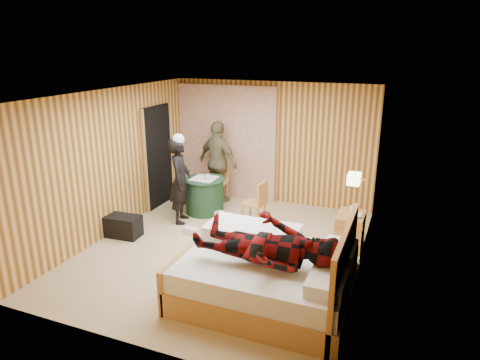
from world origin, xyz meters
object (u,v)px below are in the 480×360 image
at_px(duffel_bag, 122,226).
at_px(man_on_bed, 266,234).
at_px(man_at_table, 218,162).
at_px(chair_far, 218,177).
at_px(bed, 269,275).
at_px(chair_near, 258,200).
at_px(round_table, 205,195).
at_px(wall_lamp, 354,179).
at_px(woman_standing, 180,181).
at_px(nightstand, 350,230).

bearing_deg(duffel_bag, man_on_bed, -24.21).
bearing_deg(man_at_table, man_on_bed, 142.50).
distance_m(man_at_table, man_on_bed, 3.96).
distance_m(chair_far, man_on_bed, 3.96).
relative_size(bed, chair_near, 2.59).
distance_m(duffel_bag, man_at_table, 2.46).
relative_size(round_table, man_on_bed, 0.45).
height_order(wall_lamp, man_at_table, man_at_table).
distance_m(wall_lamp, chair_far, 3.40).
distance_m(round_table, chair_far, 0.66).
distance_m(round_table, man_on_bed, 3.48).
bearing_deg(chair_far, wall_lamp, -30.83).
bearing_deg(chair_near, man_on_bed, 28.67).
bearing_deg(chair_far, woman_standing, -102.41).
relative_size(round_table, chair_far, 0.86).
distance_m(chair_far, chair_near, 1.46).
bearing_deg(man_on_bed, chair_near, 111.80).
height_order(bed, chair_far, bed).
bearing_deg(duffel_bag, bed, -20.40).
bearing_deg(man_on_bed, nightstand, 71.22).
distance_m(nightstand, man_at_table, 3.17).
xyz_separation_m(chair_far, duffel_bag, (-0.84, -2.18, -0.35)).
bearing_deg(man_at_table, bed, 144.02).
bearing_deg(round_table, man_at_table, 90.00).
xyz_separation_m(duffel_bag, man_at_table, (0.84, 2.21, 0.68)).
relative_size(nightstand, man_on_bed, 0.34).
xyz_separation_m(wall_lamp, chair_near, (-1.75, 0.70, -0.81)).
xyz_separation_m(chair_far, chair_near, (1.19, -0.84, -0.05)).
distance_m(round_table, woman_standing, 0.75).
relative_size(wall_lamp, duffel_bag, 0.39).
height_order(bed, man_at_table, man_at_table).
relative_size(bed, round_table, 2.73).
bearing_deg(woman_standing, bed, -145.58).
distance_m(woman_standing, man_on_bed, 3.15).
bearing_deg(woman_standing, chair_far, -26.45).
relative_size(bed, man_at_table, 1.26).
height_order(wall_lamp, chair_near, wall_lamp).
height_order(woman_standing, man_at_table, man_at_table).
bearing_deg(duffel_bag, wall_lamp, 5.69).
distance_m(wall_lamp, round_table, 3.21).
xyz_separation_m(nightstand, man_on_bed, (-0.73, -2.15, 0.72)).
distance_m(bed, chair_near, 2.41).
distance_m(wall_lamp, duffel_bag, 3.99).
bearing_deg(woman_standing, man_on_bed, -148.52).
relative_size(round_table, duffel_bag, 1.21).
xyz_separation_m(bed, man_at_table, (-2.13, 3.09, 0.52)).
height_order(wall_lamp, bed, wall_lamp).
bearing_deg(round_table, chair_near, -9.82).
distance_m(nightstand, round_table, 2.93).
xyz_separation_m(chair_far, man_at_table, (0.00, 0.03, 0.32)).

